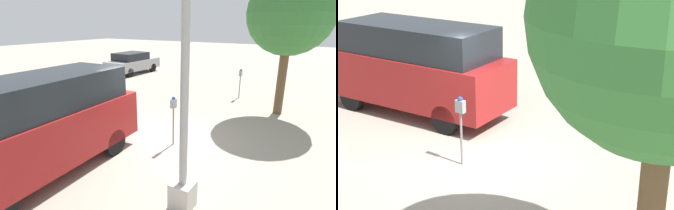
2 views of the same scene
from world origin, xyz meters
TOP-DOWN VIEW (x-y plane):
  - ground_plane at (0.00, 0.00)m, footprint 80.00×80.00m
  - parking_meter_near at (-0.05, 0.44)m, footprint 0.20×0.12m
  - parked_van at (2.88, -1.43)m, footprint 5.17×1.98m
  - street_tree at (-4.70, 2.66)m, footprint 3.09×3.09m

SIDE VIEW (x-z plane):
  - ground_plane at x=0.00m, z-range 0.00..0.00m
  - parking_meter_near at x=-0.05m, z-range 0.36..1.85m
  - parked_van at x=2.88m, z-range 0.09..2.47m
  - street_tree at x=-4.70m, z-range 1.13..6.52m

